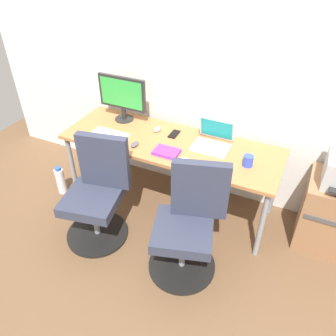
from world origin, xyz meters
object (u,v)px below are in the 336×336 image
(desktop_monitor, at_px, (122,96))
(office_chair_left, at_px, (97,195))
(office_chair_right, at_px, (188,226))
(open_laptop, at_px, (213,140))
(water_bottle_on_floor, at_px, (61,181))
(side_cabinet, at_px, (335,214))
(coffee_mug, at_px, (248,161))

(desktop_monitor, bearing_deg, office_chair_left, -76.77)
(office_chair_right, bearing_deg, office_chair_left, 179.91)
(open_laptop, bearing_deg, office_chair_left, -136.46)
(office_chair_left, xyz_separation_m, water_bottle_on_floor, (-0.68, 0.28, -0.28))
(office_chair_left, bearing_deg, open_laptop, 43.54)
(office_chair_right, distance_m, desktop_monitor, 1.39)
(side_cabinet, bearing_deg, open_laptop, -178.95)
(office_chair_right, distance_m, coffee_mug, 0.69)
(side_cabinet, height_order, open_laptop, open_laptop)
(office_chair_left, relative_size, side_cabinet, 1.49)
(side_cabinet, relative_size, coffee_mug, 6.84)
(office_chair_left, xyz_separation_m, office_chair_right, (0.82, -0.00, 0.00))
(office_chair_right, xyz_separation_m, coffee_mug, (0.27, 0.54, 0.33))
(water_bottle_on_floor, relative_size, coffee_mug, 3.37)
(desktop_monitor, xyz_separation_m, coffee_mug, (1.28, -0.25, -0.20))
(open_laptop, relative_size, coffee_mug, 3.37)
(open_laptop, bearing_deg, water_bottle_on_floor, -163.19)
(water_bottle_on_floor, distance_m, desktop_monitor, 1.08)
(water_bottle_on_floor, distance_m, open_laptop, 1.61)
(desktop_monitor, relative_size, coffee_mug, 5.22)
(open_laptop, height_order, coffee_mug, open_laptop)
(coffee_mug, bearing_deg, open_laptop, 154.26)
(office_chair_left, height_order, side_cabinet, office_chair_left)
(water_bottle_on_floor, xyz_separation_m, open_laptop, (1.43, 0.43, 0.62))
(office_chair_left, relative_size, open_laptop, 3.03)
(office_chair_left, relative_size, desktop_monitor, 1.96)
(water_bottle_on_floor, bearing_deg, coffee_mug, 8.46)
(desktop_monitor, bearing_deg, water_bottle_on_floor, -134.09)
(office_chair_left, distance_m, desktop_monitor, 0.97)
(desktop_monitor, bearing_deg, side_cabinet, -1.66)
(side_cabinet, relative_size, open_laptop, 2.03)
(side_cabinet, bearing_deg, water_bottle_on_floor, -169.85)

